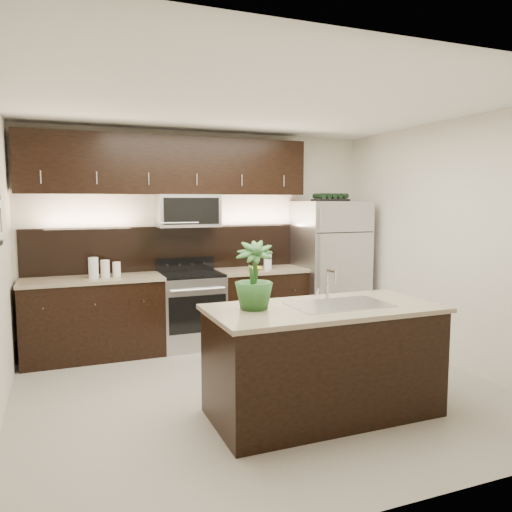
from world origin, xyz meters
The scene contains 12 objects.
ground centered at (0.00, 0.00, 0.00)m, with size 4.50×4.50×0.00m, color gray.
room_walls centered at (-0.11, -0.04, 1.70)m, with size 4.52×4.02×2.71m.
counter_run centered at (-0.46, 1.69, 0.47)m, with size 3.51×0.65×0.94m.
upper_fixtures centered at (-0.43, 1.84, 2.14)m, with size 3.49×0.40×1.66m.
island centered at (0.30, -0.67, 0.47)m, with size 1.96×0.96×0.94m.
sink_faucet centered at (0.45, -0.66, 0.96)m, with size 0.84×0.50×0.28m.
refrigerator centered at (1.68, 1.63, 0.91)m, with size 0.88×0.79×1.82m, color #B2B2B7.
wine_rack centered at (1.68, 1.63, 1.87)m, with size 0.45×0.28×0.10m.
plant centered at (-0.29, -0.55, 1.22)m, with size 0.31×0.31×0.56m, color #255321.
canisters centered at (-1.30, 1.65, 1.05)m, with size 0.36×0.14×0.24m.
french_press centered at (0.76, 1.64, 1.05)m, with size 0.11×0.11×0.31m.
bananas centered at (0.52, 1.61, 0.97)m, with size 0.18×0.14×0.06m, color gold.
Camera 1 is at (-1.76, -4.29, 1.82)m, focal length 35.00 mm.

